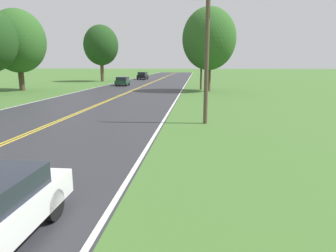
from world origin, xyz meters
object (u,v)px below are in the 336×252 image
(tree_mid_treeline, at_px, (101,45))
(car_black_suv_receding, at_px, (143,75))
(tree_right_cluster, at_px, (18,41))
(car_dark_green_hatchback_mid_far, at_px, (123,81))
(tree_far_back, at_px, (209,39))

(tree_mid_treeline, height_order, car_black_suv_receding, tree_mid_treeline)
(tree_right_cluster, relative_size, car_black_suv_receding, 2.24)
(tree_right_cluster, distance_m, car_dark_green_hatchback_mid_far, 15.64)
(tree_far_back, height_order, car_dark_green_hatchback_mid_far, tree_far_back)
(car_black_suv_receding, bearing_deg, car_dark_green_hatchback_mid_far, -178.79)
(tree_far_back, bearing_deg, tree_right_cluster, -176.62)
(tree_right_cluster, xyz_separation_m, car_dark_green_hatchback_mid_far, (10.85, 9.86, -5.45))
(tree_mid_treeline, distance_m, tree_far_back, 27.65)
(tree_far_back, distance_m, car_black_suv_receding, 31.16)
(tree_far_back, height_order, car_black_suv_receding, tree_far_back)
(tree_right_cluster, height_order, car_dark_green_hatchback_mid_far, tree_right_cluster)
(tree_mid_treeline, xyz_separation_m, tree_far_back, (19.89, -19.21, -0.44))
(tree_mid_treeline, relative_size, car_dark_green_hatchback_mid_far, 2.83)
(tree_right_cluster, relative_size, tree_far_back, 0.99)
(tree_far_back, xyz_separation_m, car_dark_green_hatchback_mid_far, (-13.15, 8.44, -5.65))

